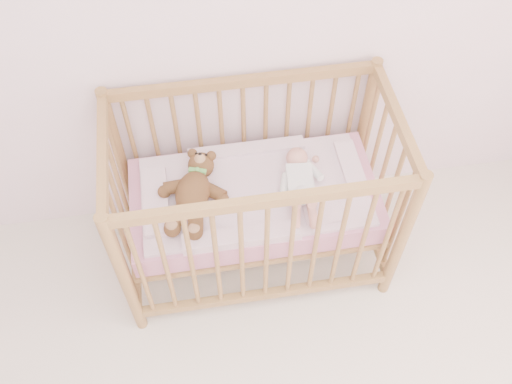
{
  "coord_description": "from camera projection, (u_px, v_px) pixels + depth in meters",
  "views": [
    {
      "loc": [
        -0.21,
        -0.04,
        2.8
      ],
      "look_at": [
        0.05,
        1.55,
        0.62
      ],
      "focal_mm": 40.0,
      "sensor_mm": 36.0,
      "label": 1
    }
  ],
  "objects": [
    {
      "name": "teddy_bear",
      "position": [
        193.0,
        192.0,
        2.68
      ],
      "size": [
        0.5,
        0.6,
        0.14
      ],
      "primitive_type": null,
      "rotation": [
        0.0,
        0.0,
        -0.32
      ],
      "color": "brown",
      "rests_on": "blanket"
    },
    {
      "name": "blanket",
      "position": [
        254.0,
        191.0,
        2.79
      ],
      "size": [
        1.1,
        0.58,
        0.06
      ],
      "primitive_type": null,
      "color": "pink",
      "rests_on": "mattress"
    },
    {
      "name": "baby",
      "position": [
        300.0,
        179.0,
        2.74
      ],
      "size": [
        0.28,
        0.5,
        0.12
      ],
      "primitive_type": null,
      "rotation": [
        0.0,
        0.0,
        -0.1
      ],
      "color": "white",
      "rests_on": "blanket"
    },
    {
      "name": "crib",
      "position": [
        254.0,
        198.0,
        2.84
      ],
      "size": [
        1.36,
        0.76,
        1.0
      ],
      "primitive_type": null,
      "color": "#AA8848",
      "rests_on": "floor"
    },
    {
      "name": "wall_back",
      "position": [
        227.0,
        5.0,
        2.39
      ],
      "size": [
        4.0,
        0.02,
        2.7
      ],
      "primitive_type": "cube",
      "color": "white",
      "rests_on": "floor"
    },
    {
      "name": "mattress",
      "position": [
        254.0,
        200.0,
        2.85
      ],
      "size": [
        1.22,
        0.62,
        0.13
      ],
      "primitive_type": "cube",
      "color": "#CE80A0",
      "rests_on": "crib"
    }
  ]
}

